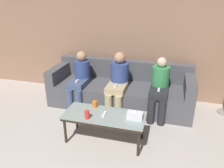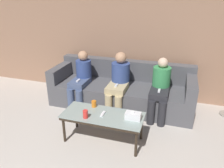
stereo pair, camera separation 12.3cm
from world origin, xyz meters
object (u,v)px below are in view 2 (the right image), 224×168
Objects in this scene: cup_near_right at (85,114)px; coffee_table at (103,117)px; couch at (122,90)px; cup_near_left at (94,104)px; seated_person_left_end at (81,78)px; tissue_box at (133,116)px; game_remote at (103,114)px; seated_person_mid_left at (119,80)px; seated_person_mid_right at (160,87)px.

coffee_table is at bearing 38.24° from cup_near_right.
couch reaches higher than cup_near_left.
tissue_box is at bearing -38.12° from seated_person_left_end.
cup_near_left reaches higher than coffee_table.
seated_person_left_end is (-0.60, 1.15, 0.06)m from cup_near_right.
tissue_box is (0.66, -0.16, 0.00)m from cup_near_left.
game_remote is (0.04, -1.22, 0.16)m from couch.
cup_near_left is at bearing -101.29° from seated_person_mid_left.
seated_person_mid_right reaches higher than game_remote.
seated_person_mid_left is (-0.49, 0.99, 0.09)m from tissue_box.
tissue_box is at bearing -67.94° from couch.
seated_person_left_end is at bearing -178.77° from seated_person_mid_left.
seated_person_left_end is at bearing 128.88° from coffee_table.
coffee_table is 11.83× the size of cup_near_left.
tissue_box is at bearing 14.95° from cup_near_right.
seated_person_left_end is (-0.80, 0.99, 0.16)m from coffee_table.
game_remote is (-0.45, -0.01, -0.04)m from tissue_box.
cup_near_right is at bearing -141.76° from coffee_table.
tissue_box is at bearing 1.74° from game_remote.
seated_person_mid_right is at bearing 0.11° from seated_person_left_end.
coffee_table is at bearing -51.12° from seated_person_left_end.
couch is 1.23m from coffee_table.
couch is 18.14× the size of game_remote.
cup_near_right is (0.01, -0.34, 0.01)m from cup_near_left.
couch reaches higher than cup_near_right.
coffee_table is at bearing -40.40° from cup_near_left.
game_remote is 1.22m from seated_person_mid_right.
seated_person_mid_left is (-0.04, 1.01, 0.13)m from game_remote.
couch is 1.41m from cup_near_right.
couch is 0.83m from seated_person_mid_right.
cup_near_right is at bearing -141.76° from game_remote.
seated_person_mid_left reaches higher than tissue_box.
cup_near_right is at bearing -62.61° from seated_person_left_end.
couch is 2.56× the size of seated_person_left_end.
seated_person_left_end is at bearing -179.89° from seated_person_mid_right.
cup_near_left is 0.67× the size of game_remote.
couch is at bearing 83.48° from cup_near_right.
cup_near_left is at bearing -54.05° from seated_person_left_end.
couch is 1.23m from game_remote.
tissue_box is 0.21× the size of seated_person_left_end.
coffee_table is 0.05m from game_remote.
seated_person_left_end reaches higher than tissue_box.
seated_person_mid_right is at bearing 51.64° from cup_near_right.
seated_person_left_end is at bearing -162.74° from couch.
tissue_box is 1.11m from seated_person_mid_left.
cup_near_left is 0.10× the size of seated_person_mid_right.
seated_person_mid_left is at bearing 92.53° from game_remote.
coffee_table is 9.96× the size of cup_near_right.
couch reaches higher than coffee_table.
tissue_box is at bearing -105.05° from seated_person_mid_right.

